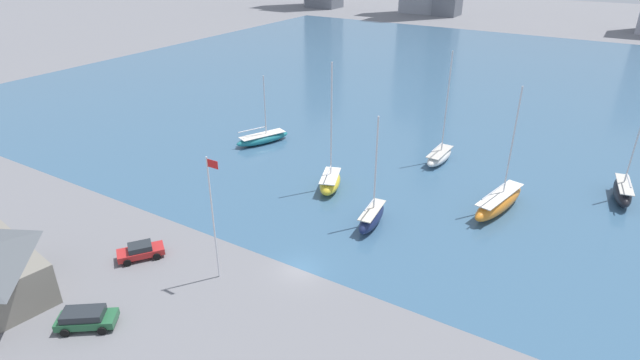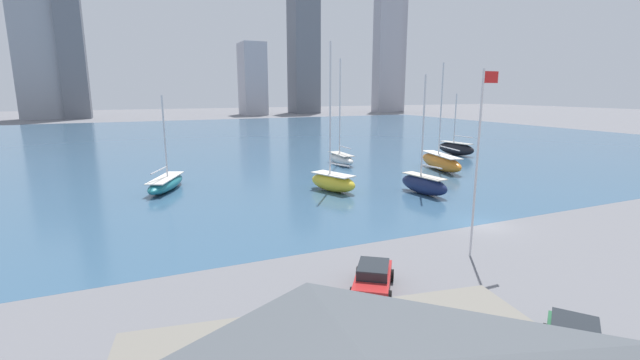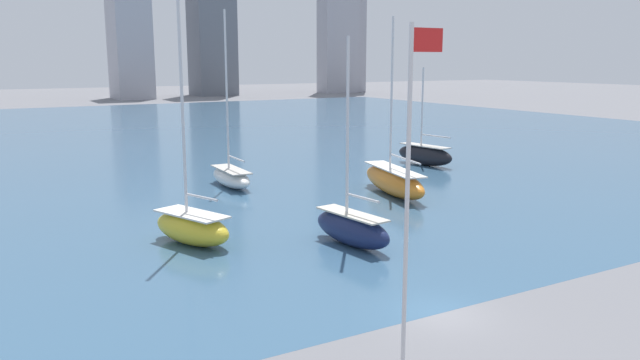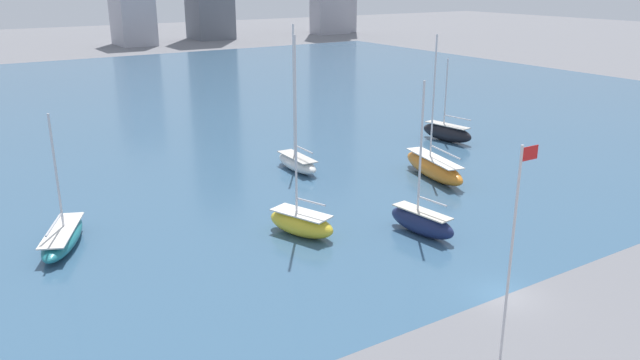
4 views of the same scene
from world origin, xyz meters
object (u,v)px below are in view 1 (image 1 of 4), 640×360
flag_pole (213,215)px  sailboat_white (439,156)px  sailboat_yellow (330,181)px  sailboat_navy (372,217)px  sailboat_teal (263,138)px  sailboat_orange (499,202)px  sailboat_black (622,191)px  parked_wagon_green (86,318)px  parked_sedan_red (141,251)px

flag_pole → sailboat_white: bearing=76.8°
sailboat_yellow → sailboat_navy: 9.55m
flag_pole → sailboat_teal: flag_pole is taller
sailboat_orange → sailboat_black: size_ratio=1.41×
sailboat_yellow → sailboat_teal: size_ratio=1.53×
sailboat_orange → sailboat_navy: (-10.76, -10.34, -0.07)m
sailboat_navy → parked_wagon_green: (-12.45, -25.69, -0.25)m
sailboat_teal → sailboat_orange: sailboat_orange is taller
sailboat_navy → parked_wagon_green: sailboat_navy is taller
flag_pole → parked_sedan_red: bearing=-168.7°
sailboat_black → sailboat_white: 22.00m
flag_pole → sailboat_orange: bearing=54.0°
flag_pole → sailboat_navy: sailboat_navy is taller
sailboat_black → parked_wagon_green: 58.00m
sailboat_black → parked_wagon_green: size_ratio=2.13×
sailboat_white → sailboat_teal: bearing=-162.0°
sailboat_teal → sailboat_orange: size_ratio=0.71×
sailboat_orange → sailboat_navy: sailboat_orange is taller
flag_pole → parked_sedan_red: (-8.46, -1.69, -5.66)m
sailboat_orange → parked_sedan_red: bearing=-122.7°
sailboat_black → parked_wagon_green: sailboat_black is taller
sailboat_navy → flag_pole: bearing=-124.2°
sailboat_white → parked_sedan_red: sailboat_white is taller
sailboat_orange → sailboat_navy: bearing=-124.1°
sailboat_orange → sailboat_white: sailboat_white is taller
sailboat_white → parked_wagon_green: sailboat_white is taller
sailboat_black → parked_sedan_red: sailboat_black is taller
parked_wagon_green → sailboat_orange: bearing=110.9°
parked_wagon_green → sailboat_yellow: bearing=135.7°
sailboat_yellow → parked_wagon_green: (-4.34, -30.72, -0.25)m
flag_pole → sailboat_white: (8.30, 35.33, -5.50)m
sailboat_teal → parked_sedan_red: 30.96m
sailboat_teal → flag_pole: bearing=-35.5°
sailboat_teal → sailboat_navy: sailboat_navy is taller
sailboat_yellow → sailboat_white: (8.56, 15.03, -0.16)m
sailboat_black → sailboat_white: bearing=173.2°
sailboat_teal → sailboat_black: size_ratio=1.00×
sailboat_teal → parked_sedan_red: bearing=-50.7°
sailboat_navy → sailboat_black: sailboat_navy is taller
sailboat_orange → parked_wagon_green: bearing=-110.7°
flag_pole → sailboat_teal: (-16.63, 28.17, -5.66)m
sailboat_navy → parked_sedan_red: size_ratio=2.68×
flag_pole → sailboat_yellow: (-0.26, 20.30, -5.34)m
sailboat_black → sailboat_white: sailboat_white is taller
sailboat_yellow → sailboat_teal: sailboat_yellow is taller
sailboat_teal → sailboat_yellow: bearing=-1.7°
sailboat_white → sailboat_black: bearing=3.5°
sailboat_orange → sailboat_black: bearing=53.5°
sailboat_yellow → sailboat_black: bearing=6.4°
sailboat_black → parked_wagon_green: bearing=-135.3°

